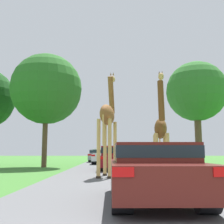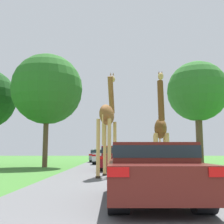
{
  "view_description": "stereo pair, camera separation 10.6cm",
  "coord_description": "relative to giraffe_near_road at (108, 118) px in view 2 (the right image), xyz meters",
  "views": [
    {
      "loc": [
        -1.06,
        -1.86,
        1.08
      ],
      "look_at": [
        -0.97,
        10.61,
        2.86
      ],
      "focal_mm": 45.0,
      "sensor_mm": 36.0,
      "label": 1
    },
    {
      "loc": [
        -0.96,
        -1.86,
        1.08
      ],
      "look_at": [
        -0.97,
        10.61,
        2.86
      ],
      "focal_mm": 45.0,
      "sensor_mm": 36.0,
      "label": 2
    }
  ],
  "objects": [
    {
      "name": "tree_far_right",
      "position": [
        -4.64,
        7.88,
        3.13
      ],
      "size": [
        5.25,
        5.25,
        8.36
      ],
      "color": "brown",
      "rests_on": "ground"
    },
    {
      "name": "giraffe_near_road",
      "position": [
        0.0,
        0.0,
        0.0
      ],
      "size": [
        0.92,
        2.65,
        5.05
      ],
      "rotation": [
        0.0,
        0.0,
        -0.18
      ],
      "color": "tan",
      "rests_on": "ground"
    },
    {
      "name": "car_queue_left",
      "position": [
        4.07,
        11.89,
        -1.83
      ],
      "size": [
        1.93,
        4.02,
        1.4
      ],
      "color": "silver",
      "rests_on": "ground"
    },
    {
      "name": "road",
      "position": [
        1.16,
        19.27,
        -2.58
      ],
      "size": [
        7.32,
        120.0,
        0.0
      ],
      "color": "#5B5B5E",
      "rests_on": "ground"
    },
    {
      "name": "car_rear_follower",
      "position": [
        -1.24,
        18.61,
        -1.87
      ],
      "size": [
        1.86,
        4.53,
        1.33
      ],
      "color": "gray",
      "rests_on": "ground"
    },
    {
      "name": "car_queue_right",
      "position": [
        0.45,
        4.79,
        -1.83
      ],
      "size": [
        1.91,
        4.38,
        1.44
      ],
      "color": "maroon",
      "rests_on": "ground"
    },
    {
      "name": "tree_right_cluster",
      "position": [
        7.46,
        10.72,
        3.57
      ],
      "size": [
        5.09,
        5.09,
        8.75
      ],
      "color": "brown",
      "rests_on": "ground"
    },
    {
      "name": "car_far_ahead",
      "position": [
        -0.57,
        13.14,
        -1.85
      ],
      "size": [
        1.82,
        3.95,
        1.36
      ],
      "color": "silver",
      "rests_on": "ground"
    },
    {
      "name": "car_verge_right",
      "position": [
        3.69,
        18.49,
        -1.81
      ],
      "size": [
        1.87,
        4.18,
        1.44
      ],
      "color": "navy",
      "rests_on": "ground"
    },
    {
      "name": "giraffe_companion",
      "position": [
        2.56,
        0.94,
        -0.46
      ],
      "size": [
        0.95,
        2.95,
        4.72
      ],
      "rotation": [
        0.0,
        0.0,
        3.01
      ],
      "color": "tan",
      "rests_on": "ground"
    },
    {
      "name": "car_lead_maroon",
      "position": [
        1.06,
        -6.3,
        -1.9
      ],
      "size": [
        1.87,
        3.98,
        1.27
      ],
      "color": "#561914",
      "rests_on": "ground"
    }
  ]
}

